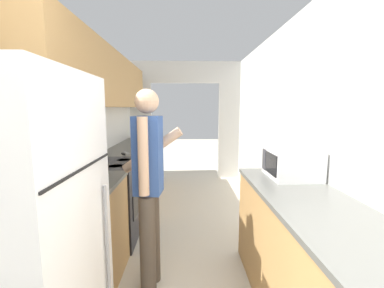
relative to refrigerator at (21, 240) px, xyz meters
The scene contains 10 objects.
wall_left 1.79m from the refrigerator, 99.92° to the left, with size 0.38×7.33×2.50m.
wall_right 2.39m from the refrigerator, 30.34° to the left, with size 0.06×7.33×2.50m.
wall_far_with_doorway 4.41m from the refrigerator, 78.98° to the left, with size 2.75×0.06×2.50m.
counter_left 2.43m from the refrigerator, 90.90° to the left, with size 0.62×3.64×0.91m.
counter_right 1.79m from the refrigerator, 11.12° to the left, with size 0.62×1.93×0.91m.
refrigerator is the anchor object (origin of this frame).
range_oven 1.66m from the refrigerator, 91.04° to the left, with size 0.66×0.75×1.05m.
person 0.95m from the refrigerator, 55.10° to the left, with size 0.54×0.40×1.68m.
microwave 2.04m from the refrigerator, 28.18° to the left, with size 0.40×0.46×0.27m.
knife 2.18m from the refrigerator, 89.56° to the left, with size 0.14×0.33×0.02m.
Camera 1 is at (0.02, -0.59, 1.53)m, focal length 24.00 mm.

